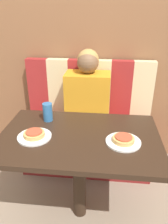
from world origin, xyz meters
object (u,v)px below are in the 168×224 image
at_px(person, 88,92).
at_px(plate_left, 35,137).
at_px(pizza_left, 34,134).
at_px(plate_right, 123,142).
at_px(drinking_cup, 48,112).
at_px(pizza_right, 123,139).

relative_size(person, plate_left, 3.18).
xyz_separation_m(person, pizza_left, (-0.29, -0.68, -0.05)).
bearing_deg(plate_right, drinking_cup, 155.63).
bearing_deg(drinking_cup, person, 58.43).
xyz_separation_m(plate_left, drinking_cup, (0.03, 0.25, 0.06)).
bearing_deg(person, drinking_cup, -121.57).
relative_size(pizza_left, pizza_right, 1.00).
bearing_deg(pizza_left, pizza_right, 0.00).
relative_size(person, pizza_right, 5.13).
distance_m(plate_left, pizza_right, 0.58).
bearing_deg(person, pizza_right, -66.79).
height_order(person, plate_right, person).
relative_size(person, drinking_cup, 5.17).
distance_m(person, drinking_cup, 0.50).
height_order(person, pizza_left, person).
bearing_deg(person, plate_left, -113.21).
height_order(plate_left, pizza_right, pizza_right).
bearing_deg(drinking_cup, plate_right, -24.37).
bearing_deg(plate_left, drinking_cup, 83.59).
distance_m(plate_left, plate_right, 0.58).
xyz_separation_m(person, plate_right, (0.29, -0.68, -0.07)).
bearing_deg(plate_right, pizza_right, 90.00).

